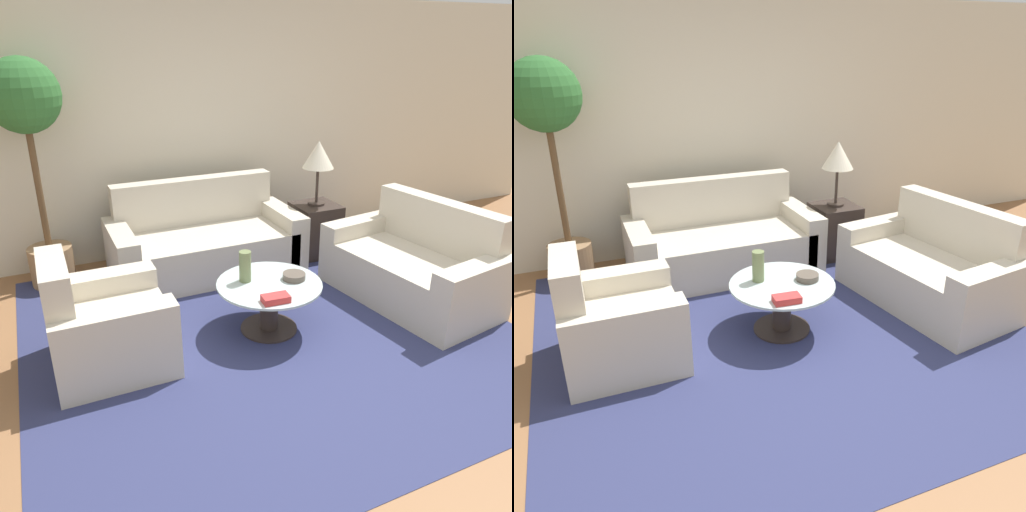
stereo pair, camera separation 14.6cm
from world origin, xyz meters
TOP-DOWN VIEW (x-y plane):
  - ground_plane at (0.00, 0.00)m, footprint 14.00×14.00m
  - wall_back at (0.00, 2.71)m, footprint 10.00×0.06m
  - rug at (-0.10, 0.70)m, footprint 3.74×3.51m
  - sofa_main at (-0.18, 2.04)m, footprint 1.85×0.88m
  - armchair at (-1.38, 0.77)m, footprint 0.81×0.82m
  - loveseat at (1.35, 0.67)m, footprint 1.04×1.60m
  - coffee_table at (-0.10, 0.70)m, footprint 0.83×0.83m
  - side_table at (1.05, 1.93)m, footprint 0.45×0.45m
  - table_lamp at (1.05, 1.93)m, footprint 0.33×0.33m
  - potted_plant at (-1.61, 2.33)m, footprint 0.63×0.63m
  - vase at (-0.25, 0.82)m, footprint 0.10×0.10m
  - bowl at (0.11, 0.68)m, footprint 0.18×0.18m
  - book_stack at (-0.19, 0.41)m, footprint 0.21×0.13m

SIDE VIEW (x-z plane):
  - ground_plane at x=0.00m, z-range 0.00..0.00m
  - rug at x=-0.10m, z-range 0.00..0.01m
  - coffee_table at x=-0.10m, z-range 0.06..0.48m
  - side_table at x=1.05m, z-range 0.00..0.56m
  - armchair at x=-1.38m, z-range -0.14..0.71m
  - loveseat at x=1.35m, z-range -0.15..0.72m
  - sofa_main at x=-0.18m, z-range -0.16..0.73m
  - bowl at x=0.11m, z-range 0.42..0.47m
  - book_stack at x=-0.19m, z-range 0.42..0.47m
  - vase at x=-0.25m, z-range 0.42..0.67m
  - table_lamp at x=1.05m, z-range 0.74..1.41m
  - wall_back at x=0.00m, z-range 0.00..2.60m
  - potted_plant at x=-1.61m, z-range 0.40..2.46m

